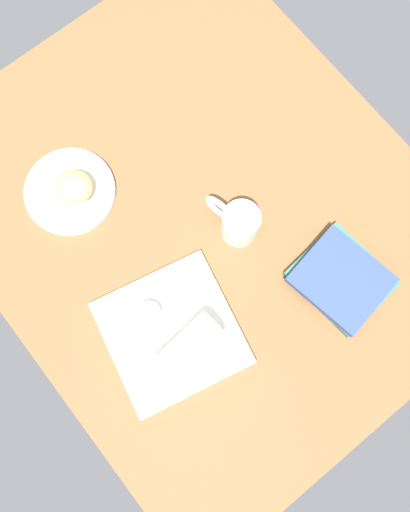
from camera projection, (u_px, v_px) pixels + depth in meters
dining_table at (203, 218)px, 115.44cm from camera, size 110.00×90.00×4.00cm
round_plate at (70, 192)px, 113.86cm from camera, size 19.32×19.32×1.40cm
scone_pastry at (74, 187)px, 110.84cm from camera, size 10.78×10.66×4.79cm
square_plate at (172, 333)px, 107.54cm from camera, size 30.13×30.13×1.60cm
sauce_cup at (149, 314)px, 106.04cm from camera, size 4.91×4.91×2.78cm
breakfast_wrap at (189, 346)px, 103.10cm from camera, size 7.54×13.97×6.27cm
book_stack at (341, 279)px, 108.50cm from camera, size 19.52×18.24×4.27cm
coffee_mug at (238, 223)px, 108.06cm from camera, size 12.62×7.62×9.63cm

